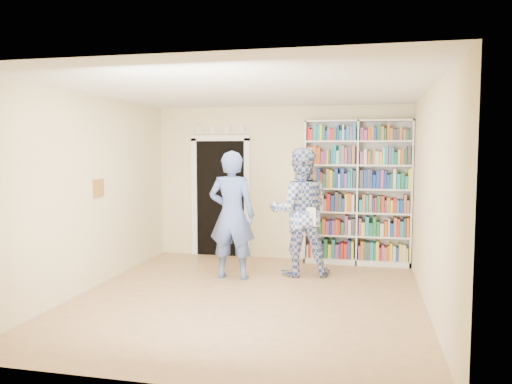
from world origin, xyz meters
TOP-DOWN VIEW (x-y plane):
  - floor at (0.00, 0.00)m, footprint 5.00×5.00m
  - ceiling at (0.00, 0.00)m, footprint 5.00×5.00m
  - wall_back at (0.00, 2.50)m, footprint 4.50×0.00m
  - wall_left at (-2.25, 0.00)m, footprint 0.00×5.00m
  - wall_right at (2.25, 0.00)m, footprint 0.00×5.00m
  - bookshelf at (1.35, 2.34)m, footprint 1.77×0.33m
  - doorway at (-1.10, 2.48)m, footprint 1.10×0.08m
  - wall_art at (-2.23, 0.20)m, footprint 0.03×0.25m
  - man_blue at (-0.47, 0.95)m, footprint 0.71×0.47m
  - man_plaid at (0.50, 1.37)m, footprint 1.10×0.95m
  - paper_sheet at (0.68, 1.12)m, footprint 0.20×0.05m

SIDE VIEW (x-z plane):
  - floor at x=0.00m, z-range 0.00..0.00m
  - paper_sheet at x=0.68m, z-range 0.81..1.09m
  - man_blue at x=-0.47m, z-range 0.00..1.93m
  - man_plaid at x=0.50m, z-range 0.00..1.97m
  - doorway at x=-1.10m, z-range -0.04..2.39m
  - bookshelf at x=1.35m, z-range 0.01..2.45m
  - wall_back at x=0.00m, z-range -0.90..3.60m
  - wall_left at x=-2.25m, z-range -1.15..3.85m
  - wall_right at x=2.25m, z-range -1.15..3.85m
  - wall_art at x=-2.23m, z-range 1.27..1.52m
  - ceiling at x=0.00m, z-range 2.70..2.70m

